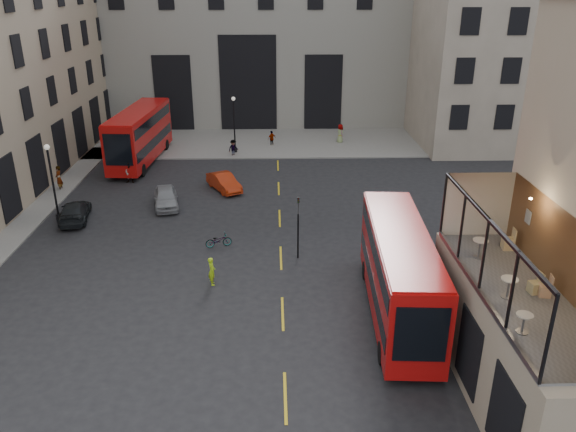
{
  "coord_description": "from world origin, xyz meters",
  "views": [
    {
      "loc": [
        -2.35,
        -17.46,
        14.97
      ],
      "look_at": [
        -1.6,
        11.21,
        3.0
      ],
      "focal_mm": 35.0,
      "sensor_mm": 36.0,
      "label": 1
    }
  ],
  "objects_px": {
    "bus_far": "(140,133)",
    "cafe_chair_c": "(535,287)",
    "car_c": "(75,211)",
    "pedestrian_d": "(340,134)",
    "car_a": "(166,198)",
    "pedestrian_a": "(130,173)",
    "traffic_light_far": "(121,146)",
    "pedestrian_e": "(59,178)",
    "street_lamp_b": "(234,128)",
    "cafe_chair_d": "(508,243)",
    "cafe_table_near": "(524,320)",
    "car_b": "(224,182)",
    "bus_near": "(399,269)",
    "cafe_table_far": "(480,246)",
    "cafe_chair_b": "(545,290)",
    "pedestrian_b": "(233,148)",
    "cafe_table_mid": "(509,285)",
    "bicycle": "(219,240)",
    "pedestrian_c": "(272,139)",
    "cyclist": "(212,271)",
    "traffic_light_near": "(298,220)",
    "street_lamp_a": "(54,187)"
  },
  "relations": [
    {
      "from": "car_a",
      "to": "cyclist",
      "type": "distance_m",
      "value": 12.22
    },
    {
      "from": "street_lamp_b",
      "to": "cafe_chair_d",
      "type": "xyz_separation_m",
      "value": [
        13.45,
        -30.45,
        2.48
      ]
    },
    {
      "from": "bicycle",
      "to": "pedestrian_c",
      "type": "bearing_deg",
      "value": -23.77
    },
    {
      "from": "pedestrian_c",
      "to": "traffic_light_near",
      "type": "bearing_deg",
      "value": 59.64
    },
    {
      "from": "bus_near",
      "to": "cafe_chair_b",
      "type": "relative_size",
      "value": 13.57
    },
    {
      "from": "bus_far",
      "to": "cafe_chair_c",
      "type": "height_order",
      "value": "cafe_chair_c"
    },
    {
      "from": "car_c",
      "to": "car_b",
      "type": "bearing_deg",
      "value": -159.16
    },
    {
      "from": "traffic_light_near",
      "to": "pedestrian_c",
      "type": "distance_m",
      "value": 24.5
    },
    {
      "from": "bus_far",
      "to": "car_c",
      "type": "bearing_deg",
      "value": -97.18
    },
    {
      "from": "cyclist",
      "to": "pedestrian_d",
      "type": "height_order",
      "value": "pedestrian_d"
    },
    {
      "from": "bus_far",
      "to": "cafe_table_near",
      "type": "relative_size",
      "value": 17.83
    },
    {
      "from": "cyclist",
      "to": "cafe_chair_b",
      "type": "bearing_deg",
      "value": -140.28
    },
    {
      "from": "car_c",
      "to": "pedestrian_d",
      "type": "relative_size",
      "value": 2.29
    },
    {
      "from": "pedestrian_d",
      "to": "cafe_chair_b",
      "type": "distance_m",
      "value": 37.99
    },
    {
      "from": "cafe_chair_b",
      "to": "cafe_chair_d",
      "type": "bearing_deg",
      "value": 87.28
    },
    {
      "from": "car_a",
      "to": "cafe_table_near",
      "type": "relative_size",
      "value": 6.11
    },
    {
      "from": "street_lamp_b",
      "to": "cafe_chair_d",
      "type": "distance_m",
      "value": 33.38
    },
    {
      "from": "street_lamp_b",
      "to": "pedestrian_e",
      "type": "relative_size",
      "value": 2.72
    },
    {
      "from": "traffic_light_near",
      "to": "bicycle",
      "type": "bearing_deg",
      "value": 161.13
    },
    {
      "from": "pedestrian_a",
      "to": "pedestrian_b",
      "type": "xyz_separation_m",
      "value": [
        7.79,
        7.29,
        -0.09
      ]
    },
    {
      "from": "street_lamp_b",
      "to": "car_c",
      "type": "height_order",
      "value": "street_lamp_b"
    },
    {
      "from": "bicycle",
      "to": "pedestrian_b",
      "type": "height_order",
      "value": "pedestrian_b"
    },
    {
      "from": "pedestrian_a",
      "to": "cafe_chair_c",
      "type": "relative_size",
      "value": 2.21
    },
    {
      "from": "traffic_light_far",
      "to": "pedestrian_e",
      "type": "distance_m",
      "value": 5.78
    },
    {
      "from": "car_b",
      "to": "pedestrian_b",
      "type": "relative_size",
      "value": 2.5
    },
    {
      "from": "car_c",
      "to": "bus_near",
      "type": "bearing_deg",
      "value": 137.88
    },
    {
      "from": "pedestrian_e",
      "to": "street_lamp_a",
      "type": "bearing_deg",
      "value": 18.7
    },
    {
      "from": "cafe_table_mid",
      "to": "pedestrian_a",
      "type": "bearing_deg",
      "value": 127.3
    },
    {
      "from": "cafe_chair_b",
      "to": "pedestrian_b",
      "type": "bearing_deg",
      "value": 111.91
    },
    {
      "from": "traffic_light_far",
      "to": "bus_far",
      "type": "relative_size",
      "value": 0.32
    },
    {
      "from": "traffic_light_near",
      "to": "traffic_light_far",
      "type": "relative_size",
      "value": 1.0
    },
    {
      "from": "street_lamp_a",
      "to": "car_c",
      "type": "xyz_separation_m",
      "value": [
        1.11,
        0.06,
        -1.76
      ]
    },
    {
      "from": "pedestrian_a",
      "to": "cafe_table_near",
      "type": "relative_size",
      "value": 2.66
    },
    {
      "from": "bus_near",
      "to": "cafe_chair_d",
      "type": "bearing_deg",
      "value": -29.82
    },
    {
      "from": "cafe_table_near",
      "to": "pedestrian_a",
      "type": "bearing_deg",
      "value": 124.62
    },
    {
      "from": "car_b",
      "to": "cafe_table_mid",
      "type": "bearing_deg",
      "value": -92.32
    },
    {
      "from": "pedestrian_b",
      "to": "cafe_chair_d",
      "type": "bearing_deg",
      "value": -104.94
    },
    {
      "from": "car_c",
      "to": "car_a",
      "type": "bearing_deg",
      "value": -167.79
    },
    {
      "from": "car_b",
      "to": "pedestrian_a",
      "type": "xyz_separation_m",
      "value": [
        -7.65,
        1.87,
        0.23
      ]
    },
    {
      "from": "pedestrian_e",
      "to": "cafe_table_far",
      "type": "height_order",
      "value": "cafe_table_far"
    },
    {
      "from": "pedestrian_a",
      "to": "pedestrian_e",
      "type": "relative_size",
      "value": 0.91
    },
    {
      "from": "pedestrian_b",
      "to": "cafe_chair_b",
      "type": "xyz_separation_m",
      "value": [
        13.36,
        -33.22,
        4.05
      ]
    },
    {
      "from": "car_c",
      "to": "cafe_table_mid",
      "type": "relative_size",
      "value": 5.8
    },
    {
      "from": "pedestrian_a",
      "to": "cafe_chair_b",
      "type": "distance_m",
      "value": 33.7
    },
    {
      "from": "bicycle",
      "to": "car_a",
      "type": "bearing_deg",
      "value": 17.17
    },
    {
      "from": "traffic_light_far",
      "to": "car_c",
      "type": "height_order",
      "value": "traffic_light_far"
    },
    {
      "from": "pedestrian_b",
      "to": "cafe_table_near",
      "type": "height_order",
      "value": "cafe_table_near"
    },
    {
      "from": "car_a",
      "to": "pedestrian_a",
      "type": "relative_size",
      "value": 2.3
    },
    {
      "from": "cafe_table_near",
      "to": "bus_near",
      "type": "bearing_deg",
      "value": 103.82
    },
    {
      "from": "bus_far",
      "to": "cafe_table_far",
      "type": "xyz_separation_m",
      "value": [
        20.17,
        -28.67,
        2.48
      ]
    }
  ]
}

